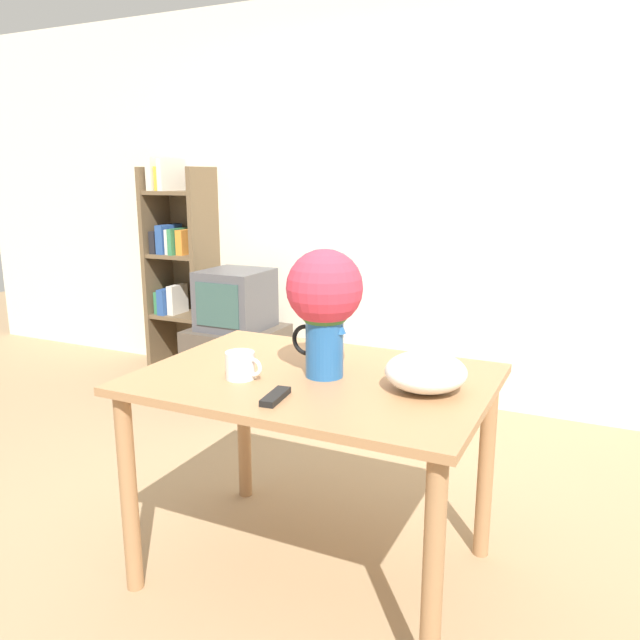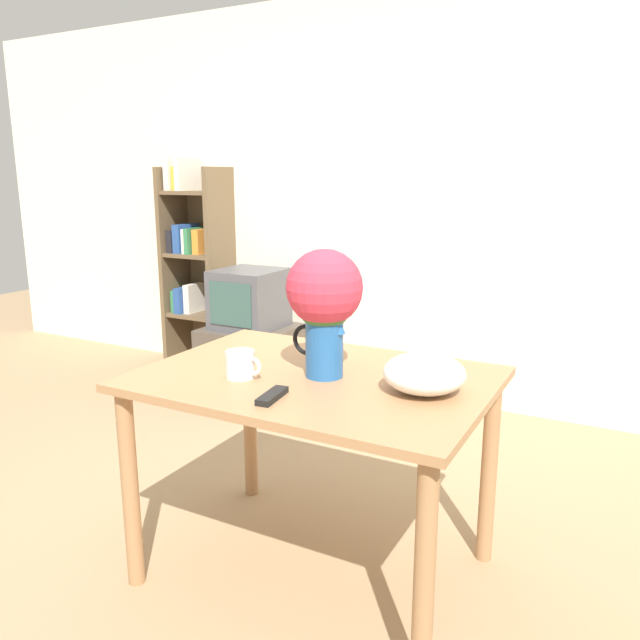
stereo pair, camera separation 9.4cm
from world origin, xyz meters
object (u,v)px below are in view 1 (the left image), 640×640
white_bowl (426,372)px  flower_vase (325,299)px  coffee_mug (241,365)px  tv_set (236,299)px

white_bowl → flower_vase: bearing=-179.0°
coffee_mug → flower_vase: bearing=31.3°
coffee_mug → white_bowl: (0.61, 0.16, 0.02)m
white_bowl → tv_set: bearing=138.6°
tv_set → white_bowl: bearing=-41.4°
tv_set → flower_vase: bearing=-48.2°
flower_vase → tv_set: size_ratio=1.03×
white_bowl → tv_set: white_bowl is taller
coffee_mug → tv_set: bearing=123.7°
white_bowl → tv_set: size_ratio=0.62×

